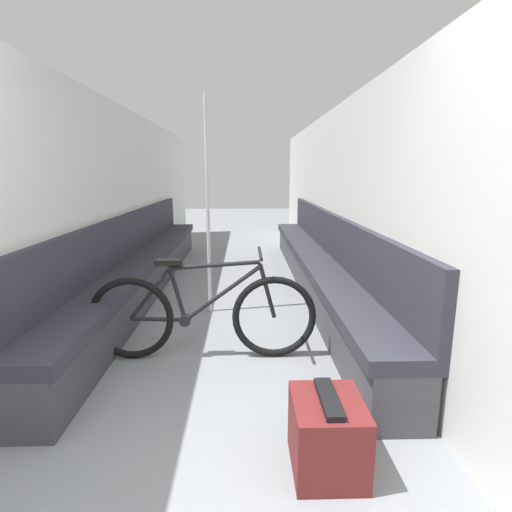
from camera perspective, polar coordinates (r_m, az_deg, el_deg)
The scene contains 7 objects.
wall_left at distance 4.85m, azimuth -19.51°, elevation 7.21°, with size 0.10×10.07×2.20m, color silver.
wall_right at distance 4.76m, azimuth 12.23°, elevation 7.54°, with size 0.10×10.07×2.20m, color silver.
bench_seat_row_left at distance 5.04m, azimuth -15.82°, elevation -1.43°, with size 0.43×5.70×0.96m.
bench_seat_row_right at distance 4.97m, azimuth 8.77°, elevation -1.30°, with size 0.43×5.70×0.96m.
bicycle at distance 3.15m, azimuth -7.64°, elevation -8.37°, with size 1.77×0.46×0.85m.
grab_pole_near at distance 4.06m, azimuth -6.90°, elevation 6.48°, with size 0.08×0.08×2.18m.
luggage_bag at distance 2.16m, azimuth 10.14°, elevation -23.75°, with size 0.34×0.40×0.39m.
Camera 1 is at (0.17, -1.17, 1.44)m, focal length 28.00 mm.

